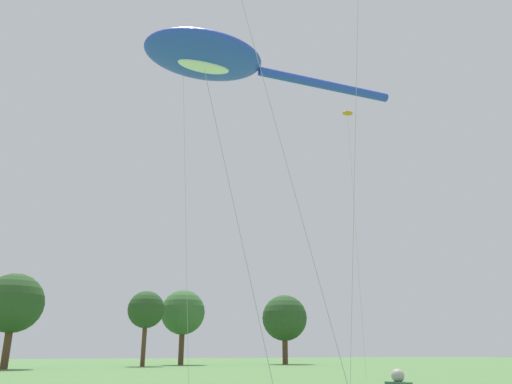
{
  "coord_description": "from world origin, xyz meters",
  "views": [
    {
      "loc": [
        -7.61,
        -3.37,
        1.72
      ],
      "look_at": [
        -0.27,
        12.52,
        7.48
      ],
      "focal_mm": 34.23,
      "sensor_mm": 36.0,
      "label": 1
    }
  ],
  "objects_px": {
    "big_show_kite": "(211,58)",
    "tree_oak_left": "(146,310)",
    "small_kite_box_yellow": "(183,78)",
    "tree_oak_right": "(13,303)",
    "tree_pine_center": "(285,318)",
    "small_kite_streamer_purple": "(348,118)",
    "tree_broad_distant": "(183,313)"
  },
  "relations": [
    {
      "from": "tree_oak_right",
      "to": "tree_pine_center",
      "type": "bearing_deg",
      "value": 11.17
    },
    {
      "from": "tree_oak_right",
      "to": "tree_pine_center",
      "type": "height_order",
      "value": "tree_pine_center"
    },
    {
      "from": "small_kite_box_yellow",
      "to": "tree_oak_left",
      "type": "bearing_deg",
      "value": 68.83
    },
    {
      "from": "small_kite_box_yellow",
      "to": "tree_pine_center",
      "type": "distance_m",
      "value": 53.48
    },
    {
      "from": "tree_broad_distant",
      "to": "tree_pine_center",
      "type": "distance_m",
      "value": 15.56
    },
    {
      "from": "small_kite_streamer_purple",
      "to": "tree_pine_center",
      "type": "xyz_separation_m",
      "value": [
        14.21,
        38.35,
        -13.36
      ]
    },
    {
      "from": "small_kite_box_yellow",
      "to": "tree_oak_left",
      "type": "height_order",
      "value": "small_kite_box_yellow"
    },
    {
      "from": "small_kite_streamer_purple",
      "to": "tree_broad_distant",
      "type": "bearing_deg",
      "value": -80.52
    },
    {
      "from": "tree_broad_distant",
      "to": "tree_oak_left",
      "type": "bearing_deg",
      "value": -142.58
    },
    {
      "from": "big_show_kite",
      "to": "tree_oak_left",
      "type": "bearing_deg",
      "value": -96.28
    },
    {
      "from": "tree_broad_distant",
      "to": "small_kite_box_yellow",
      "type": "bearing_deg",
      "value": -107.21
    },
    {
      "from": "tree_broad_distant",
      "to": "tree_oak_right",
      "type": "distance_m",
      "value": 24.43
    },
    {
      "from": "big_show_kite",
      "to": "small_kite_box_yellow",
      "type": "relative_size",
      "value": 0.81
    },
    {
      "from": "tree_pine_center",
      "to": "tree_oak_right",
      "type": "bearing_deg",
      "value": -168.83
    },
    {
      "from": "small_kite_box_yellow",
      "to": "tree_oak_left",
      "type": "relative_size",
      "value": 1.9
    },
    {
      "from": "tree_pine_center",
      "to": "small_kite_box_yellow",
      "type": "bearing_deg",
      "value": -124.31
    },
    {
      "from": "tree_broad_distant",
      "to": "tree_pine_center",
      "type": "xyz_separation_m",
      "value": [
        15.3,
        -2.74,
        -0.53
      ]
    },
    {
      "from": "tree_oak_right",
      "to": "tree_broad_distant",
      "type": "bearing_deg",
      "value": 24.56
    },
    {
      "from": "big_show_kite",
      "to": "tree_pine_center",
      "type": "height_order",
      "value": "big_show_kite"
    },
    {
      "from": "tree_oak_left",
      "to": "tree_pine_center",
      "type": "xyz_separation_m",
      "value": [
        21.8,
        2.23,
        -0.31
      ]
    },
    {
      "from": "small_kite_box_yellow",
      "to": "tree_pine_center",
      "type": "xyz_separation_m",
      "value": [
        29.57,
        43.33,
        -10.41
      ]
    },
    {
      "from": "tree_oak_left",
      "to": "tree_broad_distant",
      "type": "bearing_deg",
      "value": 37.42
    },
    {
      "from": "tree_oak_right",
      "to": "tree_oak_left",
      "type": "height_order",
      "value": "tree_oak_right"
    },
    {
      "from": "small_kite_streamer_purple",
      "to": "tree_oak_right",
      "type": "relative_size",
      "value": 2.05
    },
    {
      "from": "big_show_kite",
      "to": "tree_oak_left",
      "type": "distance_m",
      "value": 49.57
    },
    {
      "from": "big_show_kite",
      "to": "small_kite_streamer_purple",
      "type": "bearing_deg",
      "value": -139.14
    },
    {
      "from": "tree_oak_right",
      "to": "tree_pine_center",
      "type": "relative_size",
      "value": 0.99
    },
    {
      "from": "big_show_kite",
      "to": "small_kite_streamer_purple",
      "type": "xyz_separation_m",
      "value": [
        16.15,
        12.22,
        6.16
      ]
    },
    {
      "from": "tree_oak_left",
      "to": "tree_pine_center",
      "type": "distance_m",
      "value": 21.92
    },
    {
      "from": "small_kite_box_yellow",
      "to": "tree_oak_right",
      "type": "xyz_separation_m",
      "value": [
        -7.95,
        35.92,
        -10.29
      ]
    },
    {
      "from": "small_kite_streamer_purple",
      "to": "tree_oak_left",
      "type": "bearing_deg",
      "value": -70.18
    },
    {
      "from": "tree_oak_left",
      "to": "small_kite_box_yellow",
      "type": "bearing_deg",
      "value": -100.71
    }
  ]
}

